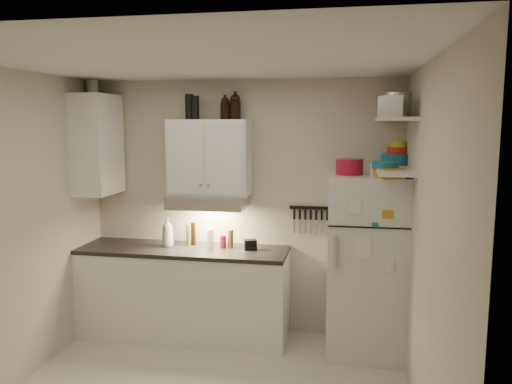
# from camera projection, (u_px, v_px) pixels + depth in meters

# --- Properties ---
(ceiling) EXTENTS (3.20, 3.00, 0.02)m
(ceiling) POSITION_uv_depth(u_px,v_px,m) (198.00, 60.00, 3.51)
(ceiling) COLOR white
(ceiling) RESTS_ON ground
(back_wall) EXTENTS (3.20, 0.02, 2.60)m
(back_wall) POSITION_uv_depth(u_px,v_px,m) (243.00, 207.00, 5.16)
(back_wall) COLOR beige
(back_wall) RESTS_ON ground
(left_wall) EXTENTS (0.02, 3.00, 2.60)m
(left_wall) POSITION_uv_depth(u_px,v_px,m) (7.00, 233.00, 3.97)
(left_wall) COLOR beige
(left_wall) RESTS_ON ground
(right_wall) EXTENTS (0.02, 3.00, 2.60)m
(right_wall) POSITION_uv_depth(u_px,v_px,m) (428.00, 251.00, 3.40)
(right_wall) COLOR beige
(right_wall) RESTS_ON ground
(base_cabinet) EXTENTS (2.10, 0.60, 0.88)m
(base_cabinet) POSITION_uv_depth(u_px,v_px,m) (184.00, 294.00, 5.07)
(base_cabinet) COLOR white
(base_cabinet) RESTS_ON floor
(countertop) EXTENTS (2.10, 0.62, 0.04)m
(countertop) POSITION_uv_depth(u_px,v_px,m) (183.00, 250.00, 5.01)
(countertop) COLOR black
(countertop) RESTS_ON base_cabinet
(upper_cabinet) EXTENTS (0.80, 0.33, 0.75)m
(upper_cabinet) POSITION_uv_depth(u_px,v_px,m) (210.00, 157.00, 4.97)
(upper_cabinet) COLOR white
(upper_cabinet) RESTS_ON back_wall
(side_cabinet) EXTENTS (0.33, 0.55, 1.00)m
(side_cabinet) POSITION_uv_depth(u_px,v_px,m) (97.00, 144.00, 5.02)
(side_cabinet) COLOR white
(side_cabinet) RESTS_ON left_wall
(range_hood) EXTENTS (0.76, 0.46, 0.12)m
(range_hood) POSITION_uv_depth(u_px,v_px,m) (208.00, 201.00, 4.97)
(range_hood) COLOR silver
(range_hood) RESTS_ON back_wall
(fridge) EXTENTS (0.70, 0.68, 1.70)m
(fridge) POSITION_uv_depth(u_px,v_px,m) (366.00, 265.00, 4.66)
(fridge) COLOR silver
(fridge) RESTS_ON floor
(shelf_hi) EXTENTS (0.30, 0.95, 0.03)m
(shelf_hi) POSITION_uv_depth(u_px,v_px,m) (395.00, 119.00, 4.30)
(shelf_hi) COLOR white
(shelf_hi) RESTS_ON right_wall
(shelf_lo) EXTENTS (0.30, 0.95, 0.03)m
(shelf_lo) POSITION_uv_depth(u_px,v_px,m) (393.00, 170.00, 4.36)
(shelf_lo) COLOR white
(shelf_lo) RESTS_ON right_wall
(knife_strip) EXTENTS (0.42, 0.02, 0.03)m
(knife_strip) POSITION_uv_depth(u_px,v_px,m) (310.00, 208.00, 5.01)
(knife_strip) COLOR black
(knife_strip) RESTS_ON back_wall
(dutch_oven) EXTENTS (0.31, 0.31, 0.14)m
(dutch_oven) POSITION_uv_depth(u_px,v_px,m) (349.00, 167.00, 4.53)
(dutch_oven) COLOR maroon
(dutch_oven) RESTS_ON fridge
(book_stack) EXTENTS (0.26, 0.29, 0.08)m
(book_stack) POSITION_uv_depth(u_px,v_px,m) (389.00, 173.00, 4.27)
(book_stack) COLOR orange
(book_stack) RESTS_ON fridge
(spice_jar) EXTENTS (0.07, 0.07, 0.10)m
(spice_jar) POSITION_uv_depth(u_px,v_px,m) (373.00, 170.00, 4.44)
(spice_jar) COLOR silver
(spice_jar) RESTS_ON fridge
(stock_pot) EXTENTS (0.40, 0.40, 0.22)m
(stock_pot) POSITION_uv_depth(u_px,v_px,m) (398.00, 105.00, 4.55)
(stock_pot) COLOR silver
(stock_pot) RESTS_ON shelf_hi
(tin_a) EXTENTS (0.22, 0.21, 0.17)m
(tin_a) POSITION_uv_depth(u_px,v_px,m) (391.00, 107.00, 4.23)
(tin_a) COLOR #AAAAAD
(tin_a) RESTS_ON shelf_hi
(tin_b) EXTENTS (0.21, 0.21, 0.17)m
(tin_b) POSITION_uv_depth(u_px,v_px,m) (395.00, 106.00, 3.99)
(tin_b) COLOR #AAAAAD
(tin_b) RESTS_ON shelf_hi
(bowl_teal) EXTENTS (0.26, 0.26, 0.10)m
(bowl_teal) POSITION_uv_depth(u_px,v_px,m) (394.00, 159.00, 4.68)
(bowl_teal) COLOR #176C81
(bowl_teal) RESTS_ON shelf_lo
(bowl_orange) EXTENTS (0.21, 0.21, 0.06)m
(bowl_orange) POSITION_uv_depth(u_px,v_px,m) (398.00, 150.00, 4.73)
(bowl_orange) COLOR red
(bowl_orange) RESTS_ON bowl_teal
(bowl_yellow) EXTENTS (0.16, 0.16, 0.05)m
(bowl_yellow) POSITION_uv_depth(u_px,v_px,m) (399.00, 144.00, 4.72)
(bowl_yellow) COLOR gold
(bowl_yellow) RESTS_ON bowl_orange
(plates) EXTENTS (0.28, 0.28, 0.06)m
(plates) POSITION_uv_depth(u_px,v_px,m) (385.00, 165.00, 4.35)
(plates) COLOR #176C81
(plates) RESTS_ON shelf_lo
(growler_a) EXTENTS (0.12, 0.12, 0.22)m
(growler_a) POSITION_uv_depth(u_px,v_px,m) (225.00, 108.00, 4.92)
(growler_a) COLOR black
(growler_a) RESTS_ON upper_cabinet
(growler_b) EXTENTS (0.12, 0.12, 0.25)m
(growler_b) POSITION_uv_depth(u_px,v_px,m) (235.00, 106.00, 4.92)
(growler_b) COLOR black
(growler_b) RESTS_ON upper_cabinet
(thermos_a) EXTENTS (0.10, 0.10, 0.23)m
(thermos_a) POSITION_uv_depth(u_px,v_px,m) (195.00, 108.00, 4.86)
(thermos_a) COLOR black
(thermos_a) RESTS_ON upper_cabinet
(thermos_b) EXTENTS (0.10, 0.10, 0.25)m
(thermos_b) POSITION_uv_depth(u_px,v_px,m) (189.00, 107.00, 4.89)
(thermos_b) COLOR black
(thermos_b) RESTS_ON upper_cabinet
(side_jar) EXTENTS (0.13, 0.13, 0.15)m
(side_jar) POSITION_uv_depth(u_px,v_px,m) (92.00, 87.00, 5.05)
(side_jar) COLOR silver
(side_jar) RESTS_ON side_cabinet
(soap_bottle) EXTENTS (0.17, 0.17, 0.34)m
(soap_bottle) POSITION_uv_depth(u_px,v_px,m) (167.00, 230.00, 5.05)
(soap_bottle) COLOR white
(soap_bottle) RESTS_ON countertop
(pepper_mill) EXTENTS (0.06, 0.06, 0.19)m
(pepper_mill) POSITION_uv_depth(u_px,v_px,m) (230.00, 239.00, 5.01)
(pepper_mill) COLOR brown
(pepper_mill) RESTS_ON countertop
(oil_bottle) EXTENTS (0.05, 0.05, 0.23)m
(oil_bottle) POSITION_uv_depth(u_px,v_px,m) (188.00, 235.00, 5.08)
(oil_bottle) COLOR #585F17
(oil_bottle) RESTS_ON countertop
(vinegar_bottle) EXTENTS (0.06, 0.06, 0.24)m
(vinegar_bottle) POSITION_uv_depth(u_px,v_px,m) (193.00, 234.00, 5.11)
(vinegar_bottle) COLOR black
(vinegar_bottle) RESTS_ON countertop
(clear_bottle) EXTENTS (0.08, 0.08, 0.20)m
(clear_bottle) POSITION_uv_depth(u_px,v_px,m) (211.00, 239.00, 4.97)
(clear_bottle) COLOR silver
(clear_bottle) RESTS_ON countertop
(red_jar) EXTENTS (0.08, 0.08, 0.13)m
(red_jar) POSITION_uv_depth(u_px,v_px,m) (223.00, 242.00, 5.01)
(red_jar) COLOR maroon
(red_jar) RESTS_ON countertop
(caddy) EXTENTS (0.14, 0.12, 0.10)m
(caddy) POSITION_uv_depth(u_px,v_px,m) (250.00, 245.00, 4.93)
(caddy) COLOR black
(caddy) RESTS_ON countertop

